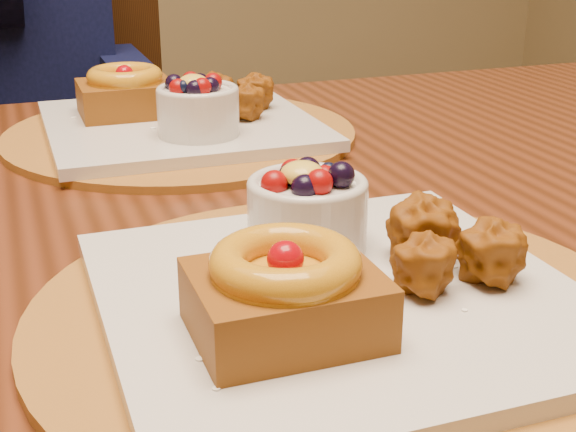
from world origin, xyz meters
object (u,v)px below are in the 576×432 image
Objects in this scene: place_setting_near at (334,285)px; dining_table at (240,284)px; place_setting_far at (179,119)px; chair_far at (74,170)px.

dining_table is at bearing 89.47° from place_setting_near.
place_setting_near is 0.43m from place_setting_far.
place_setting_far is (-0.00, 0.43, 0.00)m from place_setting_near.
dining_table is 1.71× the size of chair_far.
place_setting_near is at bearing -94.09° from chair_far.
place_setting_far is 0.74m from chair_far.
chair_far reaches higher than place_setting_near.
place_setting_near is at bearing -90.53° from dining_table.
dining_table is 4.21× the size of place_setting_far.
place_setting_far reaches higher than place_setting_near.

